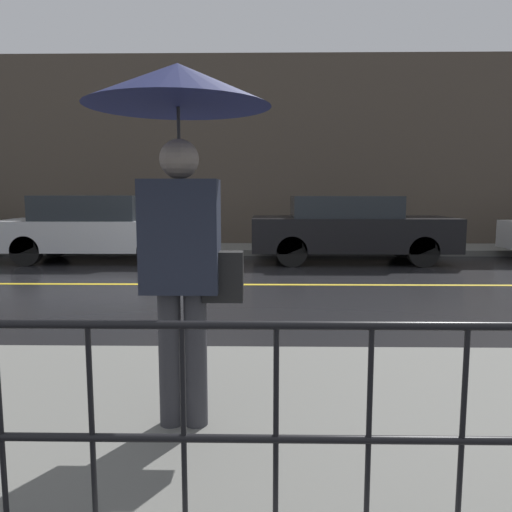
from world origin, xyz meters
The scene contains 8 objects.
ground_plane centered at (0.00, 0.00, 0.00)m, with size 80.00×80.00×0.00m, color black.
sidewalk_near centered at (0.00, -5.32, 0.07)m, with size 28.00×2.78×0.15m.
sidewalk_far centered at (0.00, 4.81, 0.07)m, with size 28.00×1.76×0.15m.
lane_marking centered at (0.00, 0.00, 0.00)m, with size 25.20×0.12×0.01m.
building_storefront centered at (0.00, 5.84, 2.67)m, with size 28.00×0.30×5.35m.
pedestrian centered at (1.01, -5.50, 1.84)m, with size 1.07×1.07×2.15m.
car_silver centered at (-2.32, 2.92, 0.77)m, with size 4.41×1.72×1.51m.
car_black centered at (3.43, 2.92, 0.77)m, with size 4.49×1.82×1.50m.
Camera 1 is at (1.50, -8.43, 1.57)m, focal length 35.00 mm.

